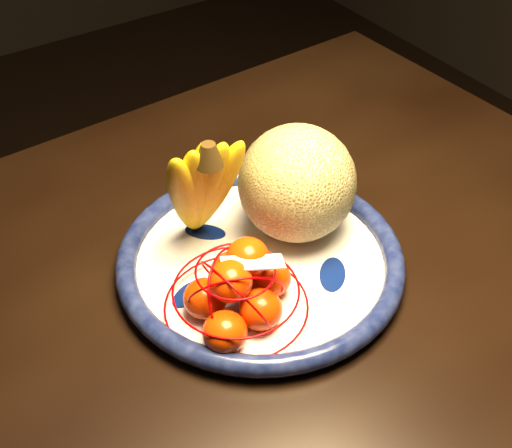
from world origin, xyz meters
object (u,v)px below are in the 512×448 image
cantaloupe (297,183)px  mandarin_bag (238,290)px  dining_table (128,412)px  banana_bunch (200,185)px  fruit_bowl (260,261)px

cantaloupe → mandarin_bag: 0.17m
dining_table → banana_bunch: size_ratio=8.19×
dining_table → cantaloupe: (0.30, 0.07, 0.17)m
cantaloupe → mandarin_bag: bearing=-150.3°
dining_table → cantaloupe: 0.35m
cantaloupe → mandarin_bag: cantaloupe is taller
banana_bunch → mandarin_bag: bearing=-92.8°
fruit_bowl → mandarin_bag: mandarin_bag is taller
mandarin_bag → fruit_bowl: bearing=38.8°
fruit_bowl → banana_bunch: (-0.04, 0.07, 0.10)m
dining_table → banana_bunch: (0.18, 0.11, 0.20)m
dining_table → fruit_bowl: 0.25m
dining_table → banana_bunch: banana_bunch is taller
banana_bunch → mandarin_bag: 0.14m
fruit_bowl → banana_bunch: 0.13m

